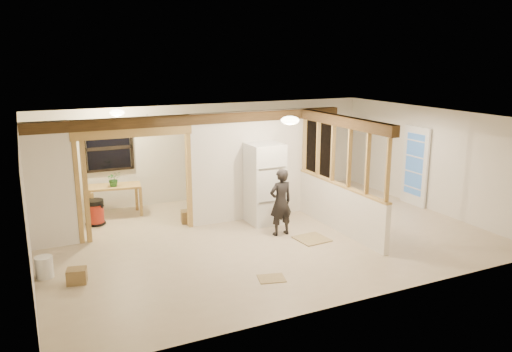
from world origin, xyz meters
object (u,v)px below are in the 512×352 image
shop_vac (95,212)px  bookshelf (313,153)px  refrigerator (265,183)px  woman (281,202)px  work_table (116,201)px

shop_vac → bookshelf: (6.16, 0.78, 0.70)m
refrigerator → woman: 0.91m
woman → work_table: (-2.93, 2.79, -0.34)m
shop_vac → work_table: bearing=39.4°
work_table → shop_vac: 0.70m
work_table → shop_vac: size_ratio=2.04×
refrigerator → bookshelf: (2.63, 2.24, 0.08)m
work_table → bookshelf: size_ratio=0.60×
woman → refrigerator: bearing=-98.0°
woman → bookshelf: size_ratio=0.72×
woman → shop_vac: bearing=-38.1°
refrigerator → shop_vac: refrigerator is taller
refrigerator → woman: (-0.06, -0.89, -0.19)m
woman → shop_vac: woman is taller
refrigerator → work_table: 3.58m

